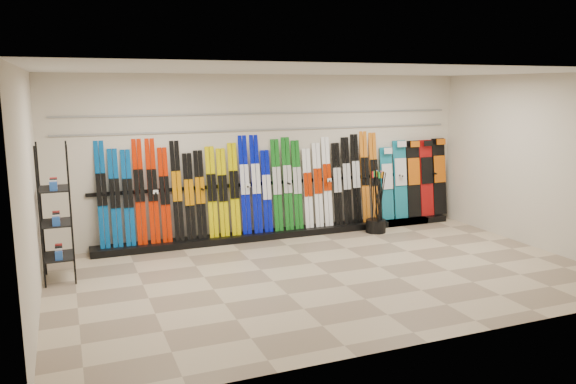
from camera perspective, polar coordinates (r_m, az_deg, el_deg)
name	(u,v)px	position (r m, az deg, el deg)	size (l,w,h in m)	color
floor	(328,274)	(8.57, 4.13, -8.28)	(8.00, 8.00, 0.00)	#87735D
back_wall	(271,156)	(10.49, -1.77, 3.65)	(8.00, 8.00, 0.00)	beige
left_wall	(30,195)	(7.40, -24.77, -0.29)	(5.00, 5.00, 0.00)	beige
right_wall	(539,162)	(10.59, 24.11, 2.79)	(5.00, 5.00, 0.00)	beige
ceiling	(331,71)	(8.11, 4.42, 12.19)	(8.00, 8.00, 0.00)	silver
ski_rack_base	(286,233)	(10.64, -0.18, -4.14)	(8.00, 0.40, 0.12)	black
skis	(251,187)	(10.30, -3.82, 0.46)	(5.37, 0.30, 1.83)	#054A92
snowboards	(415,179)	(11.89, 12.75, 1.29)	(1.57, 0.25, 1.59)	#14728C
accessory_rack	(56,213)	(8.71, -22.52, -1.96)	(0.40, 0.60, 2.00)	black
pole_bin	(376,226)	(11.01, 8.91, -3.42)	(0.39, 0.39, 0.25)	black
ski_poles	(378,202)	(10.89, 9.11, -0.97)	(0.24, 0.29, 1.18)	black
slatwall_rail_0	(271,129)	(10.42, -1.75, 6.37)	(7.60, 0.02, 0.03)	gray
slatwall_rail_1	(271,113)	(10.40, -1.76, 8.02)	(7.60, 0.02, 0.03)	gray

